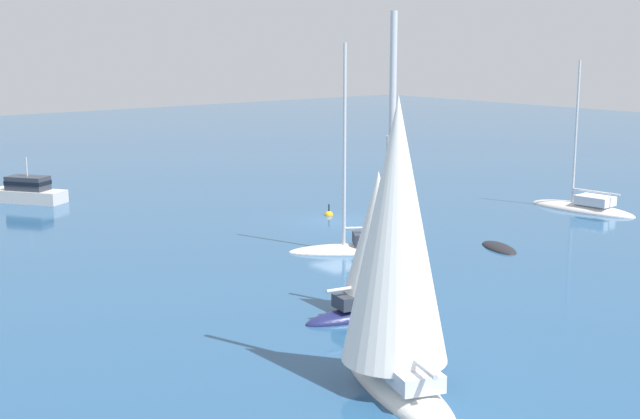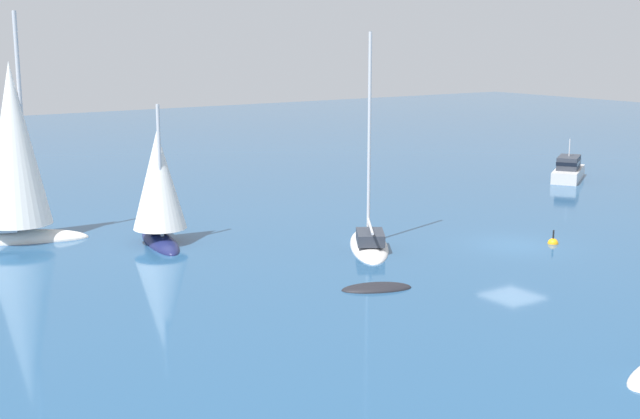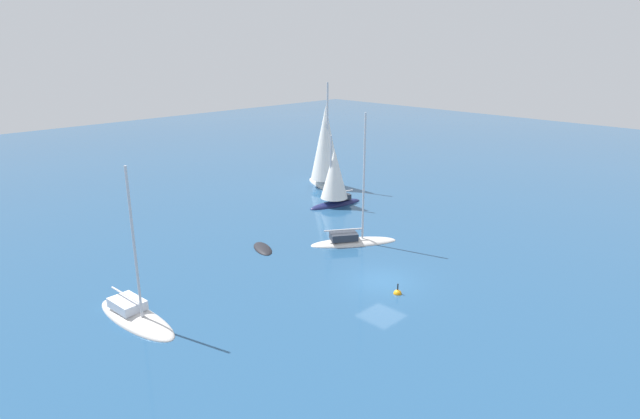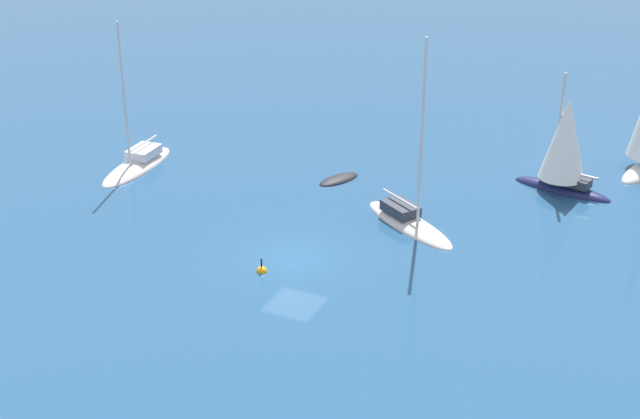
# 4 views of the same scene
# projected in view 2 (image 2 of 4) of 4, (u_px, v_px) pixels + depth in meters

# --- Properties ---
(ground_plane) EXTENTS (160.00, 160.00, 0.00)m
(ground_plane) POSITION_uv_depth(u_px,v_px,m) (514.00, 245.00, 40.51)
(ground_plane) COLOR navy
(tender) EXTENTS (2.17, 3.03, 0.47)m
(tender) POSITION_uv_depth(u_px,v_px,m) (377.00, 289.00, 33.57)
(tender) COLOR black
(tender) RESTS_ON ground
(sloop) EXTENTS (4.13, 7.08, 11.33)m
(sloop) POSITION_uv_depth(u_px,v_px,m) (14.00, 159.00, 40.65)
(sloop) COLOR silver
(sloop) RESTS_ON ground
(sailboat) EXTENTS (6.52, 5.14, 10.20)m
(sailboat) POSITION_uv_depth(u_px,v_px,m) (369.00, 243.00, 40.21)
(sailboat) COLOR silver
(sailboat) RESTS_ON ground
(sailboat_1) EXTENTS (5.73, 2.96, 7.05)m
(sailboat_1) POSITION_uv_depth(u_px,v_px,m) (159.00, 192.00, 40.47)
(sailboat_1) COLOR #191E4C
(sailboat_1) RESTS_ON ground
(powerboat) EXTENTS (4.31, 5.69, 2.81)m
(powerboat) POSITION_uv_depth(u_px,v_px,m) (569.00, 170.00, 58.82)
(powerboat) COLOR silver
(powerboat) RESTS_ON ground
(channel_buoy) EXTENTS (0.50, 0.50, 0.91)m
(channel_buoy) POSITION_uv_depth(u_px,v_px,m) (553.00, 243.00, 40.86)
(channel_buoy) COLOR orange
(channel_buoy) RESTS_ON ground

